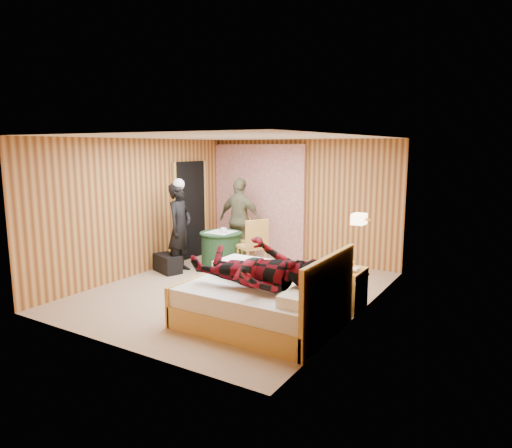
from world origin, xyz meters
The scene contains 23 objects.
floor centered at (0.00, 0.00, 0.00)m, with size 4.20×5.00×0.01m, color tan.
ceiling centered at (0.00, 0.00, 2.50)m, with size 4.20×5.00×0.01m, color white.
wall_back centered at (0.00, 2.50, 1.25)m, with size 4.20×0.02×2.50m, color tan.
wall_left centered at (-2.10, 0.00, 1.25)m, with size 0.02×5.00×2.50m, color tan.
wall_right centered at (2.10, 0.00, 1.25)m, with size 0.02×5.00×2.50m, color tan.
curtain centered at (-1.00, 2.43, 1.20)m, with size 2.20×0.08×2.40m, color beige.
doorway centered at (-2.06, 1.40, 1.02)m, with size 0.06×0.90×2.05m, color black.
wall_lamp centered at (1.92, 0.45, 1.30)m, with size 0.26×0.24×0.16m.
bed centered at (1.13, -0.97, 0.31)m, with size 1.99×1.55×1.07m.
nightstand centered at (1.88, 0.16, 0.31)m, with size 0.45×0.62×0.60m.
round_table centered at (-1.01, 1.04, 0.37)m, with size 0.82×0.82×0.73m.
chair_far centered at (-1.03, 1.69, 0.54)m, with size 0.48×0.48×0.93m.
chair_near centered at (-0.28, 1.06, 0.60)m, with size 0.63×0.63×1.04m.
duffel_bag centered at (-1.72, 0.28, 0.17)m, with size 0.60×0.32×0.34m, color black.
sneaker_left centered at (-0.24, 1.20, 0.06)m, with size 0.26×0.11×0.12m, color white.
sneaker_right centered at (-0.50, 1.15, 0.06)m, with size 0.29×0.12×0.13m, color white.
woman_standing centered at (-1.55, 0.46, 0.84)m, with size 0.62×0.40×1.69m, color black.
man_at_table centered at (-1.01, 1.72, 0.86)m, with size 1.01×0.42×1.72m, color #656343.
man_on_bed centered at (1.15, -1.20, 0.96)m, with size 1.77×0.67×0.86m, color maroon.
book_lower centered at (1.88, 0.11, 0.61)m, with size 0.17×0.22×0.02m, color white.
book_upper centered at (1.88, 0.11, 0.63)m, with size 0.16×0.22×0.02m, color white.
cup_nightstand centered at (1.88, 0.29, 0.64)m, with size 0.10×0.10×0.09m, color white.
cup_table centered at (-0.91, 0.99, 0.78)m, with size 0.12×0.12×0.10m, color white.
Camera 1 is at (4.07, -6.00, 2.35)m, focal length 32.00 mm.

